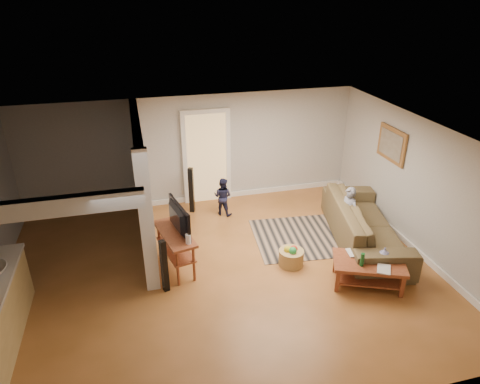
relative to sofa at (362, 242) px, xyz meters
name	(u,v)px	position (x,y,z in m)	size (l,w,h in m)	color
ground	(222,274)	(-2.93, -0.33, 0.00)	(7.50, 7.50, 0.00)	brown
room_shell	(152,196)	(-4.00, 0.09, 1.46)	(7.54, 6.02, 2.52)	#A4A29D
area_rug	(311,236)	(-0.92, 0.45, 0.01)	(2.28, 1.66, 0.01)	black
sofa	(362,242)	(0.00, 0.00, 0.00)	(2.82, 1.10, 0.82)	#4A4025
coffee_table	(370,266)	(-0.59, -1.21, 0.36)	(1.34, 1.08, 0.69)	maroon
tv_console	(175,236)	(-3.67, 0.06, 0.66)	(0.68, 1.23, 1.00)	maroon
speaker_left	(164,266)	(-3.93, -0.53, 0.48)	(0.10, 0.10, 0.96)	black
speaker_right	(191,190)	(-3.08, 2.12, 0.53)	(0.11, 0.11, 1.05)	black
toy_basket	(291,257)	(-1.66, -0.37, 0.17)	(0.45, 0.45, 0.40)	olive
child	(345,238)	(-0.28, 0.21, 0.00)	(0.41, 0.27, 1.12)	slate
toddler	(223,214)	(-2.44, 1.83, 0.00)	(0.42, 0.33, 0.86)	#1B1C38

